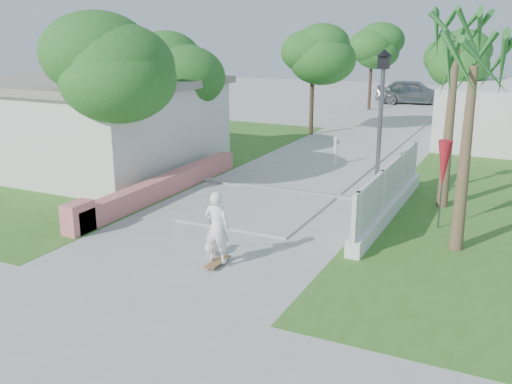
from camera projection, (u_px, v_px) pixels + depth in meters
The scene contains 20 objects.
ground at pixel (186, 258), 12.82m from camera, with size 90.00×90.00×0.00m, color #B7B7B2.
path_strip at pixel (391, 126), 30.12m from camera, with size 3.20×36.00×0.06m, color #B7B7B2.
curb at pixel (289, 190), 18.00m from camera, with size 6.50×0.25×0.10m, color #999993.
grass_left at pixel (146, 158), 22.68m from camera, with size 8.00×20.00×0.01m, color #3E6921.
pink_wall at pixel (157, 189), 17.20m from camera, with size 0.45×8.20×0.80m.
house_left at pixel (88, 123), 20.92m from camera, with size 8.40×7.40×3.23m.
lattice_fence at pixel (390, 197), 15.58m from camera, with size 0.35×7.00×1.50m.
street_lamp at pixel (380, 124), 15.70m from camera, with size 0.44×0.44×4.44m.
bollard at pixel (335, 151), 21.23m from camera, with size 0.14×0.14×1.09m.
patio_umbrella at pixel (444, 165), 14.24m from camera, with size 0.36×0.36×2.30m.
tree_left_near at pixel (105, 70), 16.23m from camera, with size 3.60×3.60×5.28m.
tree_left_mid at pixel (181, 69), 21.50m from camera, with size 3.20×3.20×4.85m.
tree_path_left at pixel (313, 54), 26.85m from camera, with size 3.40×3.40×5.23m.
tree_path_right at pixel (461, 60), 27.80m from camera, with size 3.00×3.00×4.79m.
tree_path_far at pixel (372, 48), 35.42m from camera, with size 3.20×3.20×5.17m.
palm_far at pixel (457, 47), 15.29m from camera, with size 1.80×1.80×5.30m.
palm_near at pixel (473, 77), 12.24m from camera, with size 1.80×1.80×4.70m.
skateboarder at pixel (216, 227), 12.25m from camera, with size 0.69×1.08×1.67m.
dog at pixel (213, 245), 12.93m from camera, with size 0.38×0.60×0.42m.
parked_car at pixel (413, 92), 38.82m from camera, with size 1.99×4.95×1.69m, color #B1B3B9.
Camera 1 is at (6.62, -10.04, 4.95)m, focal length 40.00 mm.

